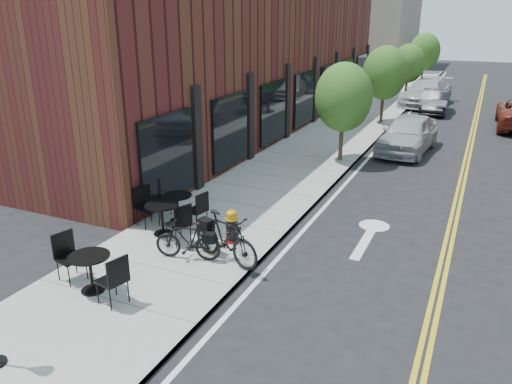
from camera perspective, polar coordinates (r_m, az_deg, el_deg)
The scene contains 17 objects.
ground at distance 12.10m, azimuth 0.65°, elevation -7.94°, with size 120.00×120.00×0.00m, color black.
sidewalk_near at distance 21.52m, azimuth 6.68°, elevation 4.62°, with size 4.00×70.00×0.12m, color #9E9B93.
building_near at distance 26.24m, azimuth 0.17°, elevation 15.09°, with size 5.00×28.00×7.00m, color #4B1818.
bg_building_left at distance 59.10m, azimuth 13.33°, elevation 18.63°, with size 8.00×14.00×10.00m, color #726656.
tree_near_a at distance 19.67m, azimuth 9.98°, elevation 10.62°, with size 2.20×2.20×3.81m.
tree_near_b at distance 27.40m, azimuth 14.52°, elevation 13.04°, with size 2.30×2.30×3.98m.
tree_near_c at distance 35.28m, azimuth 17.03°, elevation 13.87°, with size 2.10×2.10×3.67m.
tree_near_d at distance 43.17m, azimuth 18.70°, elevation 14.98°, with size 2.40×2.40×4.11m.
fire_hydrant at distance 12.67m, azimuth -2.78°, elevation -3.92°, with size 0.46×0.46×0.89m.
bicycle_left at distance 11.87m, azimuth -7.82°, elevation -5.49°, with size 0.45×1.60×0.96m, color black.
bicycle_right at distance 11.59m, azimuth -3.52°, elevation -5.30°, with size 0.57×2.01×1.21m, color black.
bistro_set_a at distance 10.99m, azimuth -18.40°, elevation -8.23°, with size 2.03×1.04×1.07m.
bistro_set_b at distance 13.26m, azimuth -10.70°, elevation -2.58°, with size 2.04×1.26×1.08m.
bistro_set_c at distance 14.02m, azimuth -8.95°, elevation -1.36°, with size 1.93×0.96×1.02m.
parked_car_a at distance 22.33m, azimuth 16.99°, elevation 6.39°, with size 1.88×4.66×1.59m, color #ABAEB3.
parked_car_b at distance 31.98m, azimuth 19.74°, elevation 9.71°, with size 1.44×4.14×1.36m, color black.
parked_car_c at distance 34.46m, azimuth 18.86°, elevation 10.70°, with size 2.31×5.68×1.65m, color silver.
Camera 1 is at (4.35, -9.79, 5.62)m, focal length 35.00 mm.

